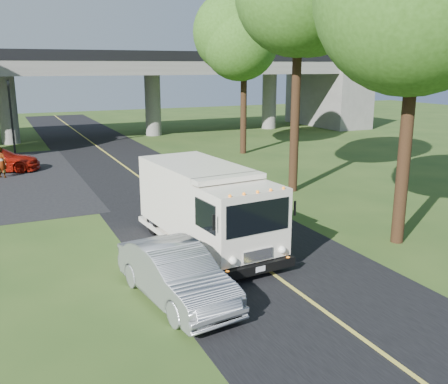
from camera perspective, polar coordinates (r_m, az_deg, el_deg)
ground at (r=15.08m, az=6.29°, el=-9.85°), size 120.00×120.00×0.00m
road at (r=23.70m, az=-6.24°, el=-0.82°), size 7.00×90.00×0.02m
lane_line at (r=23.70m, az=-6.24°, el=-0.77°), size 0.12×90.00×0.01m
overpass at (r=44.35m, az=-15.80°, el=11.67°), size 54.00×10.00×7.30m
traffic_signal at (r=37.86m, az=-23.20°, el=8.66°), size 0.18×0.22×5.20m
tree_right_far at (r=35.65m, az=2.77°, el=17.71°), size 5.77×5.67×10.99m
step_van at (r=17.04m, az=-2.09°, el=-1.41°), size 3.06×6.94×2.83m
silver_sedan at (r=13.52m, az=-5.48°, el=-9.29°), size 2.19×4.73×1.50m
pedestrian at (r=30.61m, az=-24.11°, el=3.11°), size 0.77×0.73×1.76m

